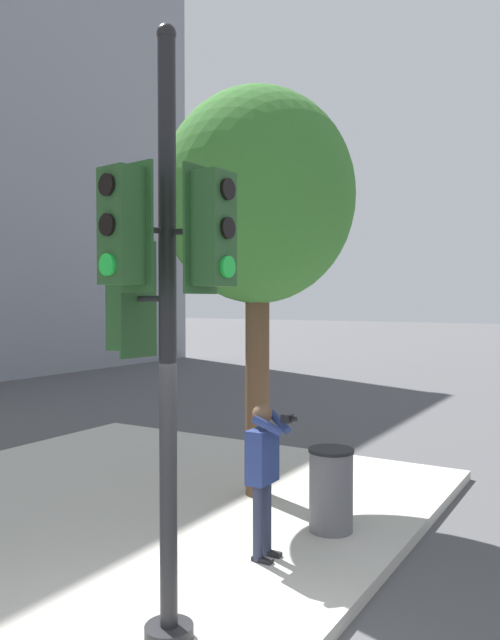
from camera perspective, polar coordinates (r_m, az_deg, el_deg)
sidewalk_corner at (r=9.63m, az=-11.02°, el=-16.02°), size 8.00×8.00×0.15m
traffic_signal_pole at (r=5.17m, az=-8.31°, el=2.01°), size 0.88×1.26×5.15m
person_photographer at (r=7.09m, az=1.23°, el=-13.12°), size 0.50×0.53×1.73m
street_tree at (r=9.23m, az=0.69°, el=10.97°), size 2.84×2.84×5.94m
trash_bin at (r=8.09m, az=7.42°, el=-15.12°), size 0.57×0.57×1.03m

